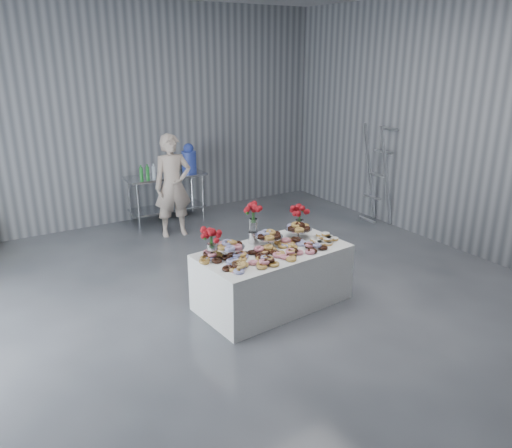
{
  "coord_description": "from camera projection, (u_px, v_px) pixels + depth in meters",
  "views": [
    {
      "loc": [
        -2.92,
        -4.64,
        3.12
      ],
      "look_at": [
        0.37,
        0.65,
        0.95
      ],
      "focal_mm": 35.0,
      "sensor_mm": 36.0,
      "label": 1
    }
  ],
  "objects": [
    {
      "name": "ground",
      "position": [
        258.0,
        316.0,
        6.2
      ],
      "size": [
        9.0,
        9.0,
        0.0
      ],
      "primitive_type": "plane",
      "color": "#393B41",
      "rests_on": "ground"
    },
    {
      "name": "room_walls",
      "position": [
        233.0,
        99.0,
        5.25
      ],
      "size": [
        8.04,
        9.04,
        4.02
      ],
      "color": "gray",
      "rests_on": "ground"
    },
    {
      "name": "display_table",
      "position": [
        273.0,
        277.0,
        6.4
      ],
      "size": [
        1.98,
        1.15,
        0.75
      ],
      "primitive_type": "cube",
      "rotation": [
        0.0,
        0.0,
        0.08
      ],
      "color": "white",
      "rests_on": "ground"
    },
    {
      "name": "prep_table",
      "position": [
        166.0,
        189.0,
        9.53
      ],
      "size": [
        1.5,
        0.6,
        0.9
      ],
      "color": "silver",
      "rests_on": "ground"
    },
    {
      "name": "donut_mounds",
      "position": [
        275.0,
        248.0,
        6.22
      ],
      "size": [
        1.87,
        0.95,
        0.09
      ],
      "primitive_type": null,
      "rotation": [
        0.0,
        0.0,
        0.08
      ],
      "color": "gold",
      "rests_on": "display_table"
    },
    {
      "name": "cake_stand_left",
      "position": [
        230.0,
        246.0,
        6.03
      ],
      "size": [
        0.36,
        0.36,
        0.17
      ],
      "color": "silver",
      "rests_on": "display_table"
    },
    {
      "name": "cake_stand_mid",
      "position": [
        269.0,
        235.0,
        6.37
      ],
      "size": [
        0.36,
        0.36,
        0.17
      ],
      "color": "silver",
      "rests_on": "display_table"
    },
    {
      "name": "cake_stand_right",
      "position": [
        298.0,
        228.0,
        6.65
      ],
      "size": [
        0.36,
        0.36,
        0.17
      ],
      "color": "silver",
      "rests_on": "display_table"
    },
    {
      "name": "danish_pile",
      "position": [
        325.0,
        237.0,
        6.57
      ],
      "size": [
        0.48,
        0.48,
        0.11
      ],
      "primitive_type": null,
      "color": "white",
      "rests_on": "display_table"
    },
    {
      "name": "bouquet_left",
      "position": [
        211.0,
        235.0,
        5.95
      ],
      "size": [
        0.26,
        0.26,
        0.42
      ],
      "color": "white",
      "rests_on": "display_table"
    },
    {
      "name": "bouquet_right",
      "position": [
        300.0,
        212.0,
        6.8
      ],
      "size": [
        0.26,
        0.26,
        0.42
      ],
      "color": "white",
      "rests_on": "display_table"
    },
    {
      "name": "bouquet_center",
      "position": [
        253.0,
        215.0,
        6.39
      ],
      "size": [
        0.26,
        0.26,
        0.57
      ],
      "color": "silver",
      "rests_on": "display_table"
    },
    {
      "name": "water_jug",
      "position": [
        189.0,
        159.0,
        9.6
      ],
      "size": [
        0.28,
        0.28,
        0.55
      ],
      "color": "blue",
      "rests_on": "prep_table"
    },
    {
      "name": "drink_bottles",
      "position": [
        151.0,
        171.0,
        9.15
      ],
      "size": [
        0.54,
        0.08,
        0.27
      ],
      "primitive_type": null,
      "color": "#268C33",
      "rests_on": "prep_table"
    },
    {
      "name": "person",
      "position": [
        173.0,
        186.0,
        8.67
      ],
      "size": [
        0.71,
        0.52,
        1.8
      ],
      "primitive_type": "imported",
      "rotation": [
        0.0,
        0.0,
        -0.15
      ],
      "color": "#CC8C93",
      "rests_on": "ground"
    },
    {
      "name": "stepladder",
      "position": [
        378.0,
        175.0,
        9.22
      ],
      "size": [
        0.66,
        0.48,
        1.91
      ],
      "primitive_type": null,
      "rotation": [
        0.0,
        -0.23,
        0.0
      ],
      "color": "silver",
      "rests_on": "ground"
    }
  ]
}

